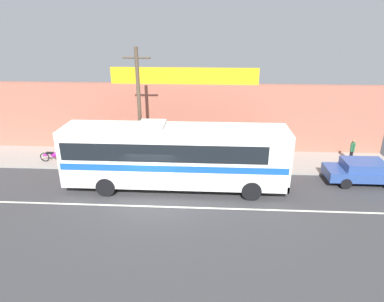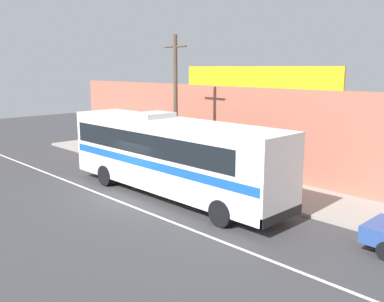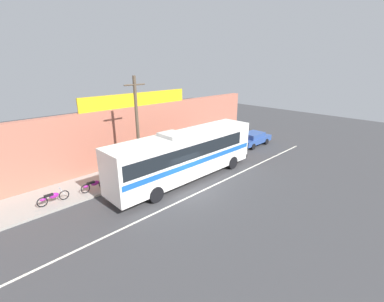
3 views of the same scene
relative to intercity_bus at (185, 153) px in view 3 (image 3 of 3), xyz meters
name	(u,v)px [view 3 (image 3 of 3)]	position (x,y,z in m)	size (l,w,h in m)	color
ground_plane	(187,190)	(-1.07, -1.36, -2.07)	(70.00, 70.00, 0.00)	#3A3A3D
sidewalk_slab	(144,168)	(-1.07, 3.84, -2.00)	(30.00, 3.60, 0.14)	gray
storefront_facade	(128,136)	(-1.07, 5.99, 0.33)	(30.00, 0.70, 4.80)	#B26651
storefront_billboard	(137,99)	(0.14, 5.99, 3.28)	(10.08, 0.12, 1.10)	gold
road_center_stripe	(195,194)	(-1.07, -2.16, -2.06)	(30.00, 0.14, 0.01)	silver
intercity_bus	(185,153)	(0.00, 0.00, 0.00)	(12.16, 2.60, 3.78)	white
parked_car	(253,138)	(10.91, 1.21, -1.33)	(4.35, 1.83, 1.37)	#2D4C93
utility_pole	(137,128)	(-2.27, 2.45, 1.88)	(1.60, 0.22, 7.35)	brown
motorcycle_purple	(53,197)	(-8.29, 2.90, -1.50)	(1.87, 0.56, 0.94)	black
motorcycle_orange	(94,184)	(-5.73, 2.81, -1.50)	(1.85, 0.56, 0.94)	black
motorcycle_green	(112,179)	(-4.50, 2.70, -1.50)	(1.96, 0.56, 0.94)	black
pedestrian_by_curb	(166,149)	(1.59, 4.15, -0.99)	(0.30, 0.48, 1.62)	navy
pedestrian_far_left	(234,130)	(11.26, 3.97, -1.02)	(0.30, 0.48, 1.57)	black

